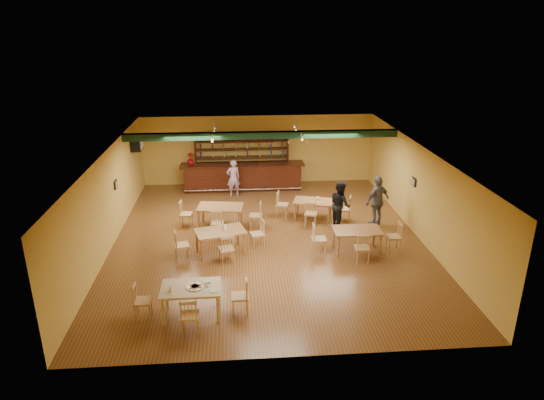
{
  "coord_description": "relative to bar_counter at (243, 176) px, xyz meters",
  "views": [
    {
      "loc": [
        -1.0,
        -14.43,
        6.74
      ],
      "look_at": [
        0.19,
        0.6,
        1.15
      ],
      "focal_mm": 31.76,
      "sensor_mm": 36.0,
      "label": 1
    }
  ],
  "objects": [
    {
      "name": "patron_bar",
      "position": [
        -0.4,
        -0.83,
        0.2
      ],
      "size": [
        0.64,
        0.51,
        1.53
      ],
      "primitive_type": "imported",
      "rotation": [
        0.0,
        0.0,
        3.42
      ],
      "color": "#9553B5",
      "rests_on": "ground"
    },
    {
      "name": "ac_unit",
      "position": [
        -4.09,
        -0.95,
        1.79
      ],
      "size": [
        0.34,
        0.7,
        0.48
      ],
      "primitive_type": "cube",
      "color": "silver",
      "rests_on": "wall_left"
    },
    {
      "name": "dining_table_b",
      "position": [
        2.47,
        -3.5,
        -0.22
      ],
      "size": [
        1.56,
        1.18,
        0.69
      ],
      "primitive_type": "cube",
      "rotation": [
        0.0,
        0.0,
        -0.28
      ],
      "color": "olive",
      "rests_on": "ground"
    },
    {
      "name": "side_plate",
      "position": [
        -0.88,
        -9.58,
        0.21
      ],
      "size": [
        0.22,
        0.22,
        0.01
      ],
      "primitive_type": "cylinder",
      "rotation": [
        0.0,
        0.0,
        0.01
      ],
      "color": "white",
      "rests_on": "near_table"
    },
    {
      "name": "dining_table_c",
      "position": [
        -0.82,
        -6.03,
        -0.19
      ],
      "size": [
        1.68,
        1.26,
        0.75
      ],
      "primitive_type": "cube",
      "rotation": [
        0.0,
        0.0,
        0.27
      ],
      "color": "olive",
      "rests_on": "ground"
    },
    {
      "name": "picture_right",
      "position": [
        5.68,
        -4.65,
        1.14
      ],
      "size": [
        0.04,
        0.34,
        0.28
      ],
      "primitive_type": "cube",
      "color": "black",
      "rests_on": "wall_right"
    },
    {
      "name": "ceiling_beam",
      "position": [
        0.71,
        -2.35,
        2.31
      ],
      "size": [
        10.0,
        0.3,
        0.25
      ],
      "primitive_type": "cube",
      "color": "black",
      "rests_on": "ceiling"
    },
    {
      "name": "floor",
      "position": [
        0.71,
        -5.15,
        -0.56
      ],
      "size": [
        12.0,
        12.0,
        0.0
      ],
      "primitive_type": "plane",
      "color": "brown",
      "rests_on": "ground"
    },
    {
      "name": "patron_right_b",
      "position": [
        4.6,
        -4.26,
        0.33
      ],
      "size": [
        1.13,
        0.91,
        1.8
      ],
      "primitive_type": "imported",
      "rotation": [
        0.0,
        0.0,
        3.67
      ],
      "color": "slate",
      "rests_on": "ground"
    },
    {
      "name": "patron_right_a",
      "position": [
        3.27,
        -4.3,
        0.26
      ],
      "size": [
        0.82,
        0.94,
        1.66
      ],
      "primitive_type": "imported",
      "rotation": [
        0.0,
        0.0,
        1.84
      ],
      "color": "black",
      "rests_on": "ground"
    },
    {
      "name": "pizza_tray",
      "position": [
        -1.34,
        -9.38,
        0.21
      ],
      "size": [
        0.51,
        0.51,
        0.01
      ],
      "primitive_type": "cylinder",
      "rotation": [
        0.0,
        0.0,
        -0.32
      ],
      "color": "silver",
      "rests_on": "near_table"
    },
    {
      "name": "back_bar_hutch",
      "position": [
        0.0,
        0.63,
        0.57
      ],
      "size": [
        4.03,
        0.4,
        2.28
      ],
      "primitive_type": "cube",
      "color": "black",
      "rests_on": "ground"
    },
    {
      "name": "near_table",
      "position": [
        -1.45,
        -9.38,
        -0.18
      ],
      "size": [
        1.45,
        0.94,
        0.77
      ],
      "primitive_type": "cube",
      "rotation": [
        0.0,
        0.0,
        0.01
      ],
      "color": "beige",
      "rests_on": "ground"
    },
    {
      "name": "picture_left",
      "position": [
        -4.26,
        -4.15,
        1.14
      ],
      "size": [
        0.04,
        0.34,
        0.28
      ],
      "primitive_type": "cube",
      "color": "black",
      "rests_on": "wall_left"
    },
    {
      "name": "pizza_server",
      "position": [
        -1.19,
        -9.33,
        0.22
      ],
      "size": [
        0.33,
        0.22,
        0.0
      ],
      "primitive_type": "cube",
      "rotation": [
        0.0,
        0.0,
        -0.44
      ],
      "color": "silver",
      "rests_on": "pizza_tray"
    },
    {
      "name": "dining_table_a",
      "position": [
        -0.86,
        -4.01,
        -0.18
      ],
      "size": [
        1.65,
        1.12,
        0.77
      ],
      "primitive_type": "cube",
      "rotation": [
        0.0,
        0.0,
        -0.13
      ],
      "color": "olive",
      "rests_on": "ground"
    },
    {
      "name": "track_rail_right",
      "position": [
        2.11,
        -1.75,
        2.38
      ],
      "size": [
        0.05,
        2.5,
        0.05
      ],
      "primitive_type": "cube",
      "color": "silver",
      "rests_on": "ceiling"
    },
    {
      "name": "dining_table_d",
      "position": [
        3.4,
        -6.26,
        -0.2
      ],
      "size": [
        1.47,
        0.9,
        0.73
      ],
      "primitive_type": "cube",
      "rotation": [
        0.0,
        0.0,
        -0.01
      ],
      "color": "olive",
      "rests_on": "ground"
    },
    {
      "name": "poinsettia",
      "position": [
        -2.15,
        0.0,
        0.82
      ],
      "size": [
        0.36,
        0.36,
        0.51
      ],
      "primitive_type": "imported",
      "rotation": [
        0.0,
        0.0,
        0.35
      ],
      "color": "#9B0E11",
      "rests_on": "bar_counter"
    },
    {
      "name": "bar_counter",
      "position": [
        0.0,
        0.0,
        0.0
      ],
      "size": [
        5.21,
        0.85,
        1.13
      ],
      "primitive_type": "cube",
      "color": "black",
      "rests_on": "ground"
    },
    {
      "name": "napkin_stack",
      "position": [
        -1.09,
        -9.17,
        0.22
      ],
      "size": [
        0.23,
        0.19,
        0.03
      ],
      "primitive_type": "cube",
      "rotation": [
        0.0,
        0.0,
        0.25
      ],
      "color": "white",
      "rests_on": "near_table"
    },
    {
      "name": "track_rail_left",
      "position": [
        -1.09,
        -1.75,
        2.38
      ],
      "size": [
        0.05,
        2.5,
        0.05
      ],
      "primitive_type": "cube",
      "color": "silver",
      "rests_on": "ceiling"
    },
    {
      "name": "parmesan_shaker",
      "position": [
        -1.91,
        -9.53,
        0.26
      ],
      "size": [
        0.07,
        0.07,
        0.11
      ],
      "primitive_type": "cylinder",
      "rotation": [
        0.0,
        0.0,
        0.01
      ],
      "color": "#EAE5C6",
      "rests_on": "near_table"
    }
  ]
}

